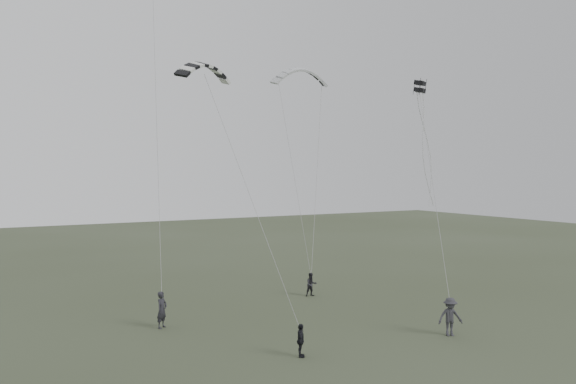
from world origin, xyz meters
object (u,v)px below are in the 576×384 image
kite_pale_large (300,70)px  kite_striped (204,65)px  kite_box (420,87)px  flyer_right (311,285)px  flyer_left (162,310)px  flyer_far (450,317)px  flyer_center (301,341)px

kite_pale_large → kite_striped: 14.29m
kite_pale_large → kite_box: kite_pale_large is taller
flyer_right → kite_pale_large: kite_pale_large is taller
kite_striped → flyer_left: bearing=114.8°
flyer_left → kite_striped: 12.95m
flyer_far → kite_striped: kite_striped is taller
kite_box → kite_pale_large: bearing=76.7°
kite_striped → flyer_far: bearing=-53.1°
flyer_far → kite_striped: (-10.43, 6.76, 12.71)m
kite_striped → kite_box: size_ratio=4.56×
flyer_right → kite_box: (4.83, -4.96, 12.76)m
flyer_left → kite_box: bearing=-47.3°
flyer_left → kite_pale_large: bearing=-9.4°
kite_pale_large → flyer_far: bearing=-83.1°
flyer_left → kite_pale_large: size_ratio=0.45×
kite_striped → flyer_center: bearing=-89.3°
flyer_right → flyer_left: bearing=-157.5°
flyer_left → flyer_right: flyer_left is taller
flyer_center → kite_box: kite_box is taller
flyer_right → kite_box: size_ratio=2.24×
flyer_left → flyer_center: (3.99, -7.63, -0.22)m
kite_striped → kite_box: bearing=-22.6°
kite_striped → kite_pale_large: bearing=19.0°
flyer_far → kite_pale_large: 21.61m
flyer_left → flyer_far: bearing=-73.7°
flyer_center → kite_striped: (-2.23, 5.87, 12.93)m
kite_box → flyer_center: bearing=173.5°
kite_box → flyer_right: bearing=103.5°
flyer_far → kite_box: 14.43m
flyer_center → kite_box: (11.72, 5.27, 12.79)m
flyer_right → flyer_far: (1.32, -11.12, 0.19)m
kite_pale_large → flyer_left: bearing=-141.8°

